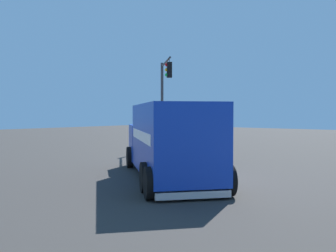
{
  "coord_description": "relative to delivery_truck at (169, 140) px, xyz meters",
  "views": [
    {
      "loc": [
        -8.34,
        11.87,
        2.59
      ],
      "look_at": [
        0.94,
        0.29,
        2.09
      ],
      "focal_mm": 39.16,
      "sensor_mm": 36.0,
      "label": 1
    }
  ],
  "objects": [
    {
      "name": "delivery_truck",
      "position": [
        0.0,
        0.0,
        0.0
      ],
      "size": [
        7.93,
        7.28,
        2.95
      ],
      "color": "#1438AD",
      "rests_on": "ground"
    },
    {
      "name": "traffic_light_primary",
      "position": [
        7.07,
        -8.32,
        2.58
      ],
      "size": [
        3.27,
        3.16,
        6.26
      ],
      "color": "#38383D",
      "rests_on": "ground"
    },
    {
      "name": "ground_plane",
      "position": [
        -0.6,
        -0.64,
        -1.54
      ],
      "size": [
        100.0,
        100.0,
        0.0
      ],
      "primitive_type": "plane",
      "color": "#33302D"
    }
  ]
}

